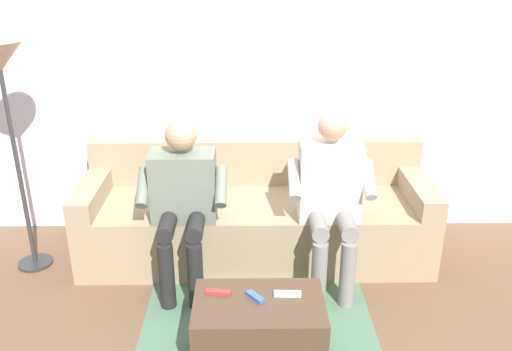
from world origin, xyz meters
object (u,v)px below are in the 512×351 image
at_px(couch, 256,218).
at_px(remote_red, 218,292).
at_px(floor_lamp, 1,77).
at_px(remote_white, 287,294).
at_px(coffee_table, 259,330).
at_px(person_right_seated, 183,195).
at_px(remote_blue, 255,297).
at_px(person_left_seated, 330,191).

distance_m(couch, remote_red, 1.11).
relative_size(couch, remote_red, 17.47).
relative_size(remote_red, floor_lamp, 0.09).
xyz_separation_m(remote_white, floor_lamp, (1.76, -0.94, 0.99)).
height_order(coffee_table, floor_lamp, floor_lamp).
xyz_separation_m(coffee_table, person_right_seated, (0.48, -0.78, 0.46)).
distance_m(coffee_table, person_right_seated, 1.03).
distance_m(person_right_seated, remote_white, 1.00).
xyz_separation_m(couch, floor_lamp, (1.61, 0.15, 1.09)).
bearing_deg(couch, person_right_seated, 38.11).
height_order(remote_red, remote_blue, remote_blue).
bearing_deg(remote_red, coffee_table, -8.88).
xyz_separation_m(person_left_seated, floor_lamp, (2.09, -0.22, 0.71)).
bearing_deg(floor_lamp, remote_red, 146.32).
height_order(couch, coffee_table, couch).
relative_size(couch, person_right_seated, 2.18).
distance_m(coffee_table, remote_blue, 0.20).
distance_m(couch, remote_blue, 1.13).
bearing_deg(coffee_table, person_left_seated, -121.37).
bearing_deg(remote_red, remote_blue, -2.76).
relative_size(person_right_seated, remote_white, 7.67).
distance_m(person_right_seated, remote_blue, 0.92).
height_order(couch, remote_blue, couch).
bearing_deg(person_left_seated, remote_blue, 56.56).
height_order(person_right_seated, remote_white, person_right_seated).
distance_m(person_left_seated, remote_blue, 0.95).
height_order(remote_blue, floor_lamp, floor_lamp).
relative_size(person_right_seated, remote_blue, 9.41).
bearing_deg(remote_red, floor_lamp, 156.47).
bearing_deg(coffee_table, floor_lamp, -31.89).
bearing_deg(coffee_table, person_right_seated, -58.44).
bearing_deg(couch, remote_red, 78.46).
bearing_deg(coffee_table, remote_red, -19.03).
xyz_separation_m(coffee_table, remote_white, (-0.16, -0.06, 0.20)).
distance_m(couch, coffee_table, 1.16).
height_order(coffee_table, remote_red, remote_red).
height_order(person_left_seated, person_right_seated, person_left_seated).
xyz_separation_m(remote_white, remote_red, (0.38, -0.02, -0.00)).
xyz_separation_m(coffee_table, person_left_seated, (-0.48, -0.78, 0.48)).
relative_size(coffee_table, remote_white, 4.77).
xyz_separation_m(remote_white, remote_blue, (0.18, 0.03, 0.00)).
bearing_deg(remote_white, remote_blue, -168.98).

